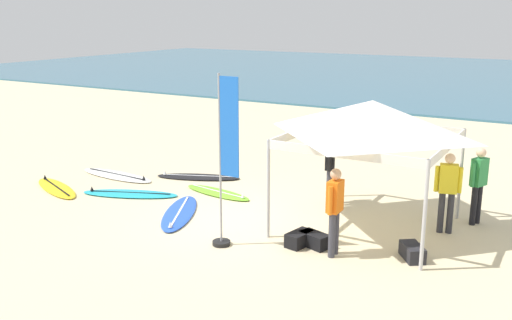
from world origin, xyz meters
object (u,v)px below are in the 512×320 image
Objects in this scene: gear_bag_on_sand at (300,239)px; surfboard_cyan at (130,194)px; surfboard_lime at (218,193)px; person_black at (330,165)px; banner_flag at (225,169)px; gear_bag_near_tent at (314,240)px; surfboard_black at (198,177)px; person_yellow at (448,187)px; surfboard_blue at (180,213)px; canopy_tent at (372,118)px; person_green at (478,180)px; surfboard_white at (117,175)px; gear_bag_by_pole at (412,252)px; person_orange at (335,206)px; surfboard_yellow at (56,188)px.

surfboard_cyan is at bearing 171.41° from gear_bag_on_sand.
person_black reaches higher than surfboard_lime.
banner_flag reaches higher than gear_bag_near_tent.
banner_flag is (-0.74, -3.40, 0.59)m from person_black.
person_yellow is at bearing -6.31° from surfboard_black.
banner_flag reaches higher than surfboard_blue.
canopy_tent reaches higher than person_yellow.
person_yellow is 0.97m from person_green.
surfboard_white is (-3.47, 1.63, -0.00)m from surfboard_blue.
person_green is at bearing 47.21° from gear_bag_on_sand.
surfboard_cyan is 1.48× the size of person_black.
banner_flag reaches higher than gear_bag_by_pole.
surfboard_cyan is (-1.98, 0.52, -0.00)m from surfboard_blue.
person_yellow is at bearing 18.97° from surfboard_blue.
person_orange reaches higher than surfboard_black.
person_black is at bearing 13.56° from surfboard_lime.
person_yellow and person_green have the same top height.
surfboard_blue is 1.47× the size of person_black.
surfboard_lime is at bearing -170.36° from person_green.
surfboard_black is 0.93× the size of surfboard_white.
canopy_tent reaches higher than surfboard_cyan.
person_yellow is (9.48, 1.96, 0.95)m from surfboard_yellow.
person_yellow is at bearing 11.67° from surfboard_yellow.
person_orange is at bearing -27.43° from surfboard_lime.
gear_bag_on_sand is at bearing -161.49° from gear_bag_near_tent.
person_orange is (7.41, -2.01, 0.95)m from surfboard_white.
gear_bag_by_pole is at bearing 20.03° from banner_flag.
surfboard_cyan is 4.23× the size of gear_bag_by_pole.
surfboard_yellow is 1.36× the size of person_orange.
banner_flag reaches higher than surfboard_lime.
person_yellow reaches higher than surfboard_yellow.
canopy_tent reaches higher than gear_bag_on_sand.
surfboard_cyan is at bearing -158.11° from person_black.
person_black reaches higher than gear_bag_on_sand.
surfboard_yellow is at bearing -155.29° from surfboard_lime.
person_orange is 2.85× the size of gear_bag_near_tent.
surfboard_yellow is 7.16m from gear_bag_on_sand.
person_black is at bearing 21.89° from surfboard_cyan.
gear_bag_by_pole is 2.16m from gear_bag_on_sand.
gear_bag_near_tent is (-2.05, -2.06, -0.85)m from person_yellow.
surfboard_yellow is at bearing 177.79° from person_orange.
person_black reaches higher than surfboard_cyan.
surfboard_yellow is at bearing 170.93° from banner_flag.
surfboard_cyan is at bearing 158.59° from banner_flag.
surfboard_blue is (-3.99, -1.38, -2.35)m from canopy_tent.
surfboard_yellow is 9.73m from person_yellow.
canopy_tent is 4.72m from surfboard_lime.
person_orange is at bearing -2.21° from surfboard_yellow.
banner_flag is (2.03, -2.73, 1.54)m from surfboard_lime.
gear_bag_near_tent is at bearing -7.19° from surfboard_cyan.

